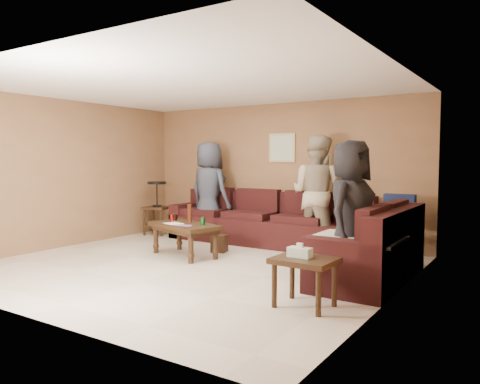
{
  "coord_description": "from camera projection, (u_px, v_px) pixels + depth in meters",
  "views": [
    {
      "loc": [
        4.06,
        -5.04,
        1.49
      ],
      "look_at": [
        0.25,
        0.85,
        1.0
      ],
      "focal_mm": 35.0,
      "sensor_mm": 36.0,
      "label": 1
    }
  ],
  "objects": [
    {
      "name": "person_left",
      "position": [
        209.0,
        191.0,
        8.73
      ],
      "size": [
        0.97,
        0.71,
        1.82
      ],
      "primitive_type": "imported",
      "rotation": [
        0.0,
        0.0,
        2.98
      ],
      "color": "#323846",
      "rests_on": "ground"
    },
    {
      "name": "side_table_right",
      "position": [
        304.0,
        265.0,
        4.71
      ],
      "size": [
        0.62,
        0.52,
        0.65
      ],
      "rotation": [
        0.0,
        0.0,
        -0.03
      ],
      "color": "#321E10",
      "rests_on": "ground"
    },
    {
      "name": "person_middle",
      "position": [
        317.0,
        193.0,
        7.59
      ],
      "size": [
        0.99,
        0.81,
        1.89
      ],
      "primitive_type": "imported",
      "rotation": [
        0.0,
        0.0,
        3.04
      ],
      "color": "tan",
      "rests_on": "ground"
    },
    {
      "name": "waste_bin",
      "position": [
        219.0,
        243.0,
        7.53
      ],
      "size": [
        0.28,
        0.28,
        0.27
      ],
      "primitive_type": "cube",
      "rotation": [
        0.0,
        0.0,
        0.27
      ],
      "color": "#321E10",
      "rests_on": "ground"
    },
    {
      "name": "wall_art",
      "position": [
        282.0,
        148.0,
        8.43
      ],
      "size": [
        0.52,
        0.04,
        0.52
      ],
      "color": "tan",
      "rests_on": "ground"
    },
    {
      "name": "person_right",
      "position": [
        350.0,
        213.0,
        5.5
      ],
      "size": [
        0.6,
        0.87,
        1.72
      ],
      "primitive_type": "imported",
      "rotation": [
        0.0,
        0.0,
        1.51
      ],
      "color": "black",
      "rests_on": "ground"
    },
    {
      "name": "end_table_left",
      "position": [
        157.0,
        207.0,
        9.25
      ],
      "size": [
        0.56,
        0.56,
        1.05
      ],
      "rotation": [
        0.0,
        0.0,
        0.25
      ],
      "color": "#321E10",
      "rests_on": "ground"
    },
    {
      "name": "sectional_sofa",
      "position": [
        293.0,
        234.0,
        7.33
      ],
      "size": [
        4.65,
        2.9,
        0.97
      ],
      "color": "#331111",
      "rests_on": "ground"
    },
    {
      "name": "room",
      "position": [
        191.0,
        147.0,
        6.41
      ],
      "size": [
        5.6,
        5.5,
        2.5
      ],
      "color": "beige",
      "rests_on": "ground"
    },
    {
      "name": "coffee_table",
      "position": [
        185.0,
        229.0,
        7.19
      ],
      "size": [
        1.34,
        0.93,
        0.79
      ],
      "rotation": [
        0.0,
        0.0,
        -0.3
      ],
      "color": "#321E10",
      "rests_on": "ground"
    }
  ]
}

